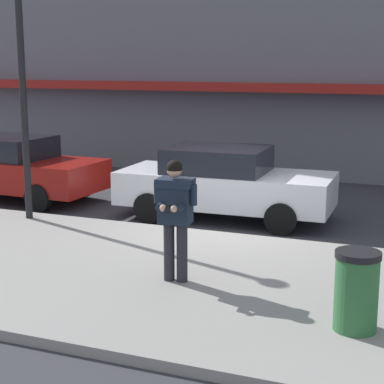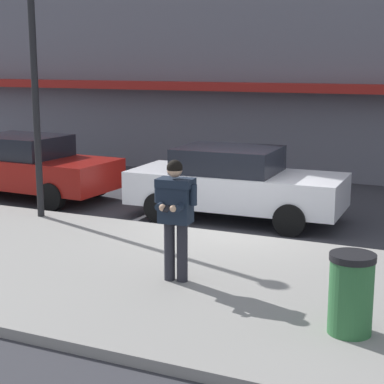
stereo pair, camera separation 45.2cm
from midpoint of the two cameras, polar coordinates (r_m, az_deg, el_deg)
name	(u,v)px [view 1 (the left image)]	position (r m, az deg, el deg)	size (l,w,h in m)	color
ground_plane	(225,236)	(12.41, 1.91, -3.95)	(80.00, 80.00, 0.00)	#333338
sidewalk	(226,286)	(9.51, 1.69, -8.40)	(32.00, 5.30, 0.14)	gray
curb_paint_line	(276,241)	(12.17, 6.43, -4.32)	(28.00, 0.12, 0.01)	silver
parked_sedan_near	(11,167)	(16.21, -16.57, 2.10)	(4.57, 2.06, 1.54)	maroon
parked_sedan_mid	(224,182)	(13.60, 1.89, 0.85)	(4.56, 2.04, 1.54)	silver
man_texting_on_phone	(175,207)	(9.23, -2.92, -1.38)	(0.65, 0.60, 1.81)	#23232B
street_lamp_post	(22,70)	(13.36, -15.85, 10.37)	(0.36, 0.36, 4.88)	black
trash_bin	(356,291)	(7.91, 12.81, -8.56)	(0.55, 0.55, 0.98)	#2D6638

